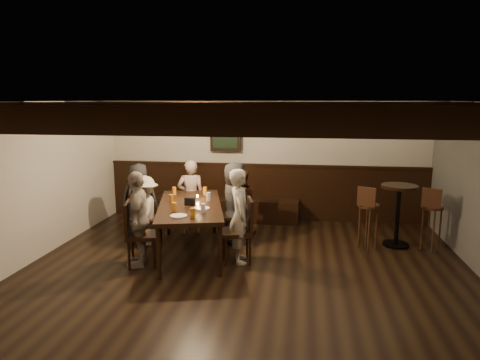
% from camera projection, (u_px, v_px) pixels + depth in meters
% --- Properties ---
extents(room, '(7.00, 7.00, 7.00)m').
position_uv_depth(room, '(242.00, 178.00, 7.53)').
color(room, black).
rests_on(room, ground).
extents(dining_table, '(1.46, 2.30, 0.80)m').
position_uv_depth(dining_table, '(190.00, 208.00, 6.75)').
color(dining_table, black).
rests_on(dining_table, floor).
extents(chair_left_near, '(0.53, 0.53, 0.95)m').
position_uv_depth(chair_left_near, '(148.00, 228.00, 7.20)').
color(chair_left_near, black).
rests_on(chair_left_near, floor).
extents(chair_left_far, '(0.53, 0.53, 0.96)m').
position_uv_depth(chair_left_far, '(141.00, 246.00, 6.32)').
color(chair_left_far, black).
rests_on(chair_left_far, floor).
extents(chair_right_near, '(0.55, 0.55, 0.98)m').
position_uv_depth(chair_right_near, '(233.00, 225.00, 7.34)').
color(chair_right_near, black).
rests_on(chair_right_near, floor).
extents(chair_right_far, '(0.54, 0.54, 0.97)m').
position_uv_depth(chair_right_far, '(238.00, 242.00, 6.46)').
color(chair_right_far, black).
rests_on(chair_right_far, floor).
extents(person_bench_left, '(0.74, 0.57, 1.33)m').
position_uv_depth(person_bench_left, '(140.00, 201.00, 7.56)').
color(person_bench_left, '#242426').
rests_on(person_bench_left, floor).
extents(person_bench_centre, '(0.56, 0.44, 1.36)m').
position_uv_depth(person_bench_centre, '(191.00, 197.00, 7.79)').
color(person_bench_centre, gray).
rests_on(person_bench_centre, floor).
extents(person_bench_right, '(0.67, 0.58, 1.19)m').
position_uv_depth(person_bench_right, '(241.00, 202.00, 7.75)').
color(person_bench_right, '#4C261A').
rests_on(person_bench_right, floor).
extents(person_left_near, '(0.62, 0.85, 1.19)m').
position_uv_depth(person_left_near, '(146.00, 211.00, 7.14)').
color(person_left_near, '#ADA592').
rests_on(person_left_near, floor).
extents(person_left_far, '(0.54, 0.89, 1.42)m').
position_uv_depth(person_left_far, '(138.00, 219.00, 6.24)').
color(person_left_far, '#A09180').
rests_on(person_left_far, floor).
extents(person_right_near, '(0.60, 0.77, 1.39)m').
position_uv_depth(person_right_near, '(235.00, 203.00, 7.27)').
color(person_right_near, '#29292C').
rests_on(person_right_near, floor).
extents(person_right_far, '(0.46, 0.59, 1.43)m').
position_uv_depth(person_right_far, '(240.00, 216.00, 6.39)').
color(person_right_far, '#BDB5A0').
rests_on(person_right_far, floor).
extents(pint_a, '(0.07, 0.07, 0.14)m').
position_uv_depth(pint_a, '(174.00, 191.00, 7.38)').
color(pint_a, '#BF7219').
rests_on(pint_a, dining_table).
extents(pint_b, '(0.07, 0.07, 0.14)m').
position_uv_depth(pint_b, '(205.00, 191.00, 7.39)').
color(pint_b, '#BF7219').
rests_on(pint_b, dining_table).
extents(pint_c, '(0.07, 0.07, 0.14)m').
position_uv_depth(pint_c, '(171.00, 199.00, 6.80)').
color(pint_c, '#BF7219').
rests_on(pint_c, dining_table).
extents(pint_d, '(0.07, 0.07, 0.14)m').
position_uv_depth(pint_d, '(209.00, 197.00, 6.95)').
color(pint_d, silver).
rests_on(pint_d, dining_table).
extents(pint_e, '(0.07, 0.07, 0.14)m').
position_uv_depth(pint_e, '(174.00, 207.00, 6.27)').
color(pint_e, '#BF7219').
rests_on(pint_e, dining_table).
extents(pint_f, '(0.07, 0.07, 0.14)m').
position_uv_depth(pint_f, '(203.00, 208.00, 6.21)').
color(pint_f, silver).
rests_on(pint_f, dining_table).
extents(pint_g, '(0.07, 0.07, 0.14)m').
position_uv_depth(pint_g, '(193.00, 213.00, 5.95)').
color(pint_g, '#BF7219').
rests_on(pint_g, dining_table).
extents(plate_near, '(0.24, 0.24, 0.01)m').
position_uv_depth(plate_near, '(179.00, 216.00, 6.04)').
color(plate_near, white).
rests_on(plate_near, dining_table).
extents(plate_far, '(0.24, 0.24, 0.01)m').
position_uv_depth(plate_far, '(202.00, 208.00, 6.46)').
color(plate_far, white).
rests_on(plate_far, dining_table).
extents(condiment_caddy, '(0.15, 0.10, 0.12)m').
position_uv_depth(condiment_caddy, '(190.00, 201.00, 6.68)').
color(condiment_caddy, black).
rests_on(condiment_caddy, dining_table).
extents(candle, '(0.05, 0.05, 0.05)m').
position_uv_depth(candle, '(198.00, 198.00, 7.04)').
color(candle, beige).
rests_on(candle, dining_table).
extents(high_top_table, '(0.59, 0.59, 1.04)m').
position_uv_depth(high_top_table, '(398.00, 206.00, 7.09)').
color(high_top_table, black).
rests_on(high_top_table, floor).
extents(bar_stool_left, '(0.37, 0.38, 1.06)m').
position_uv_depth(bar_stool_left, '(368.00, 225.00, 7.02)').
color(bar_stool_left, '#331B10').
rests_on(bar_stool_left, floor).
extents(bar_stool_right, '(0.37, 0.39, 1.06)m').
position_uv_depth(bar_stool_right, '(431.00, 227.00, 6.92)').
color(bar_stool_right, '#331B10').
rests_on(bar_stool_right, floor).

